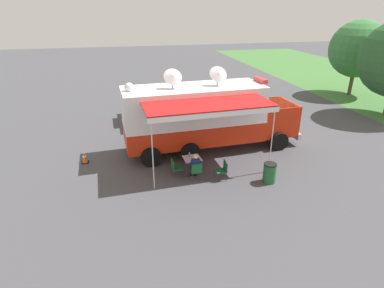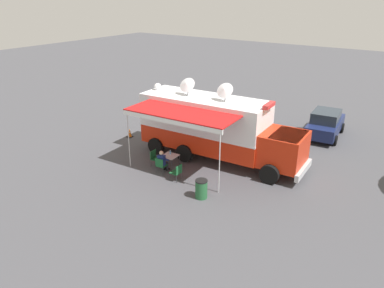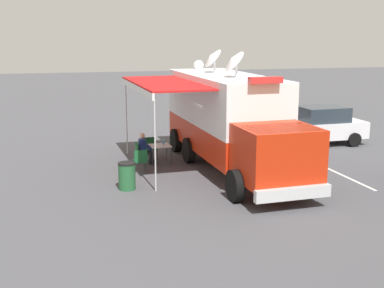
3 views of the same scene
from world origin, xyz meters
name	(u,v)px [view 3 (image 3 of 3)]	position (x,y,z in m)	size (l,w,h in m)	color
ground_plane	(223,163)	(0.00, 0.00, 0.00)	(100.00, 100.00, 0.00)	#47474C
lot_stripe	(335,172)	(-3.69, 2.22, 0.00)	(0.12, 4.80, 0.01)	silver
command_truck	(230,118)	(-0.01, 0.75, 1.95)	(5.26, 9.61, 4.53)	red
folding_table	(160,147)	(2.41, -0.63, 0.67)	(0.84, 0.84, 0.73)	silver
water_bottle	(163,142)	(2.25, -0.72, 0.83)	(0.07, 0.07, 0.22)	#4C99D8
folding_chair_at_table	(140,152)	(3.21, -0.63, 0.51)	(0.50, 0.50, 0.87)	#19562D
folding_chair_beside_table	(150,146)	(2.67, -1.48, 0.51)	(0.50, 0.50, 0.87)	#19562D
folding_chair_spare_by_truck	(140,159)	(3.37, 0.56, 0.51)	(0.48, 0.48, 0.87)	#19562D
seated_responder	(145,148)	(3.02, -0.64, 0.65)	(0.68, 0.57, 1.25)	navy
trash_bin	(127,176)	(4.09, 2.49, 0.46)	(0.57, 0.57, 0.91)	#235B33
traffic_cone	(184,131)	(0.26, -5.65, 0.28)	(0.36, 0.36, 0.58)	black
car_behind_truck	(320,126)	(-5.39, -2.31, 0.88)	(4.28, 2.16, 1.76)	silver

